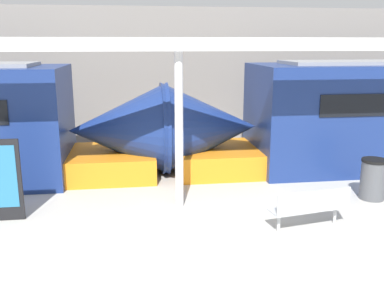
% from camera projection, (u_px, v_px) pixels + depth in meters
% --- Properties ---
extents(ground_plane, '(60.00, 60.00, 0.00)m').
position_uv_depth(ground_plane, '(232.00, 258.00, 7.57)').
color(ground_plane, '#B2AFA8').
extents(station_wall, '(56.00, 0.20, 5.00)m').
position_uv_depth(station_wall, '(177.00, 76.00, 16.03)').
color(station_wall, gray).
rests_on(station_wall, ground_plane).
extents(bench_near, '(1.72, 0.73, 0.85)m').
position_uv_depth(bench_near, '(311.00, 206.00, 8.64)').
color(bench_near, '#ADB2B7').
rests_on(bench_near, ground_plane).
extents(trash_bin, '(0.61, 0.61, 1.00)m').
position_uv_depth(trash_bin, '(373.00, 179.00, 10.34)').
color(trash_bin, '#4C4F54').
rests_on(trash_bin, ground_plane).
extents(support_column_near, '(0.19, 0.19, 3.54)m').
position_uv_depth(support_column_near, '(179.00, 132.00, 9.57)').
color(support_column_near, silver).
rests_on(support_column_near, ground_plane).
extents(canopy_beam, '(28.00, 0.60, 0.28)m').
position_uv_depth(canopy_beam, '(178.00, 44.00, 9.13)').
color(canopy_beam, silver).
rests_on(canopy_beam, support_column_near).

